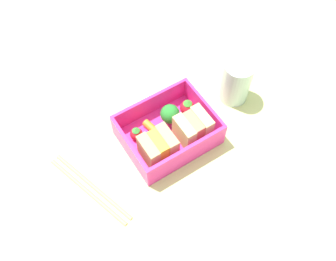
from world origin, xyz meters
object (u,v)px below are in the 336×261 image
broccoli_floret (170,114)px  chopstick_pair (90,188)px  sandwich_center_left (158,147)px  strawberry_far_left (136,134)px  sandwich_left (193,128)px  carrot_stick_far_left (153,129)px  drinking_glass (236,82)px  strawberry_left (187,107)px

broccoli_floret → chopstick_pair: 19.93cm
sandwich_center_left → strawberry_far_left: 5.66cm
broccoli_floret → strawberry_far_left: size_ratio=1.48×
sandwich_left → sandwich_center_left: size_ratio=1.00×
sandwich_left → broccoli_floret: sandwich_left is taller
sandwich_left → broccoli_floret: 5.22cm
strawberry_far_left → chopstick_pair: size_ratio=0.16×
carrot_stick_far_left → strawberry_far_left: strawberry_far_left is taller
carrot_stick_far_left → drinking_glass: (-18.61, 0.94, 2.74)cm
sandwich_center_left → carrot_stick_far_left: (-1.80, -4.77, -2.01)cm
sandwich_center_left → strawberry_far_left: bearing=-73.7°
sandwich_left → drinking_glass: drinking_glass is taller
strawberry_far_left → carrot_stick_far_left: bearing=171.6°
strawberry_far_left → chopstick_pair: 12.93cm
broccoli_floret → chopstick_pair: size_ratio=0.24×
broccoli_floret → sandwich_left: bearing=110.5°
carrot_stick_far_left → chopstick_pair: (15.39, 3.64, -1.58)cm
sandwich_center_left → sandwich_left: bearing=180.0°
strawberry_far_left → drinking_glass: drinking_glass is taller
strawberry_far_left → chopstick_pair: bearing=18.9°
sandwich_left → carrot_stick_far_left: bearing=-39.9°
chopstick_pair → strawberry_far_left: bearing=-161.1°
broccoli_floret → carrot_stick_far_left: broccoli_floret is taller
broccoli_floret → strawberry_far_left: bearing=-3.0°
carrot_stick_far_left → strawberry_far_left: (3.34, -0.49, 0.60)cm
chopstick_pair → sandwich_center_left: bearing=175.2°
sandwich_center_left → carrot_stick_far_left: size_ratio=1.32×
sandwich_left → strawberry_far_left: 10.56cm
sandwich_center_left → strawberry_left: size_ratio=1.67×
strawberry_far_left → broccoli_floret: bearing=177.0°
sandwich_left → carrot_stick_far_left: size_ratio=1.32×
sandwich_left → strawberry_left: (-2.20, -4.93, -1.17)cm
sandwich_left → strawberry_left: size_ratio=1.67×
drinking_glass → carrot_stick_far_left: bearing=-2.9°
sandwich_center_left → strawberry_far_left: size_ratio=1.93×
strawberry_left → carrot_stick_far_left: (7.91, 0.16, -0.84)cm
sandwich_center_left → strawberry_left: bearing=-153.1°
sandwich_center_left → broccoli_floret: 7.50cm
carrot_stick_far_left → drinking_glass: size_ratio=0.47×
sandwich_center_left → chopstick_pair: 14.10cm
drinking_glass → broccoli_floret: bearing=-4.1°
sandwich_center_left → carrot_stick_far_left: 5.48cm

